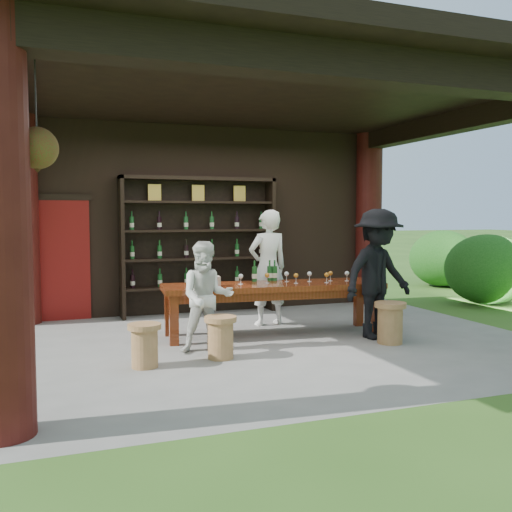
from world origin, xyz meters
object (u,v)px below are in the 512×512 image
object	(u,v)px
tasting_table	(274,291)
napkin_basket	(210,281)
guest_woman	(207,297)
stool_near_left	(221,336)
wine_shelf	(199,246)
stool_near_right	(390,322)
host	(268,267)
stool_far_left	(145,344)
guest_man	(378,274)

from	to	relation	value
tasting_table	napkin_basket	bearing A→B (deg)	-178.33
guest_woman	tasting_table	bearing A→B (deg)	41.26
stool_near_left	guest_woman	bearing A→B (deg)	102.80
wine_shelf	stool_near_right	distance (m)	3.74
wine_shelf	stool_near_left	bearing A→B (deg)	-100.02
host	stool_near_left	bearing A→B (deg)	46.82
stool_near_right	stool_far_left	bearing A→B (deg)	-178.77
guest_woman	guest_man	distance (m)	2.49
stool_far_left	guest_woman	bearing A→B (deg)	26.39
host	guest_man	world-z (taller)	guest_man
guest_woman	stool_near_left	bearing A→B (deg)	-66.66
stool_near_left	host	bearing A→B (deg)	53.71
tasting_table	guest_woman	size ratio (longest dim) A/B	2.31
wine_shelf	guest_woman	xyz separation A→B (m)	(-0.63, -2.78, -0.49)
stool_far_left	host	distance (m)	3.00
stool_near_right	stool_far_left	size ratio (longest dim) A/B	1.11
napkin_basket	guest_woman	bearing A→B (deg)	-109.23
host	guest_woman	xyz separation A→B (m)	(-1.40, -1.46, -0.20)
tasting_table	stool_far_left	distance (m)	2.36
stool_near_left	guest_woman	xyz separation A→B (m)	(-0.08, 0.34, 0.43)
guest_woman	guest_man	xyz separation A→B (m)	(2.48, -0.00, 0.21)
tasting_table	host	xyz separation A→B (m)	(0.20, 0.75, 0.28)
host	napkin_basket	world-z (taller)	host
tasting_table	napkin_basket	xyz separation A→B (m)	(-0.96, -0.03, 0.19)
stool_near_right	guest_man	bearing A→B (deg)	86.85
wine_shelf	stool_far_left	size ratio (longest dim) A/B	5.40
tasting_table	stool_near_left	world-z (taller)	tasting_table
stool_near_right	host	world-z (taller)	host
guest_man	napkin_basket	xyz separation A→B (m)	(-2.24, 0.68, -0.09)
host	guest_man	size ratio (longest dim) A/B	1.00
host	napkin_basket	bearing A→B (deg)	26.85
guest_woman	napkin_basket	size ratio (longest dim) A/B	5.42
guest_man	guest_woman	bearing A→B (deg)	166.38
stool_near_left	host	world-z (taller)	host
wine_shelf	guest_man	size ratio (longest dim) A/B	1.49
tasting_table	stool_far_left	world-z (taller)	tasting_table
napkin_basket	host	bearing A→B (deg)	33.74
stool_near_left	napkin_basket	bearing A→B (deg)	81.09
wine_shelf	guest_woman	bearing A→B (deg)	-102.75
stool_far_left	guest_woman	world-z (taller)	guest_woman
stool_near_left	stool_far_left	bearing A→B (deg)	-175.09
wine_shelf	guest_woman	world-z (taller)	wine_shelf
stool_near_right	stool_far_left	world-z (taller)	stool_near_right
tasting_table	guest_man	size ratio (longest dim) A/B	1.79
stool_near_right	guest_man	world-z (taller)	guest_man
guest_woman	napkin_basket	xyz separation A→B (m)	(0.24, 0.68, 0.12)
stool_near_left	host	xyz separation A→B (m)	(1.32, 1.80, 0.63)
wine_shelf	napkin_basket	size ratio (longest dim) A/B	10.42
tasting_table	guest_woman	world-z (taller)	guest_woman
stool_far_left	stool_near_left	bearing A→B (deg)	4.91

